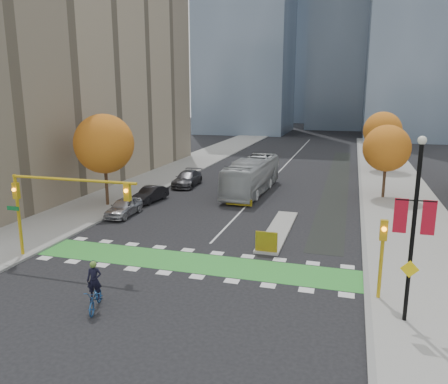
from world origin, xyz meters
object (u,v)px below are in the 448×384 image
Objects in this scene: parked_car_c at (187,179)px; hazard_board at (266,242)px; parked_car_b at (150,194)px; banner_lamppost at (414,223)px; tree_east_far at (383,131)px; bus at (252,176)px; tree_east_near at (387,148)px; cyclist at (95,294)px; tree_west at (104,144)px; traffic_signal_east at (382,247)px; traffic_signal_west at (52,196)px; parked_car_a at (124,207)px.

hazard_board is at bearing -58.92° from parked_car_c.
parked_car_c is at bearing 92.35° from parked_car_b.
parked_car_b is (-20.50, 17.06, -3.90)m from banner_lamppost.
bus is (-13.25, -17.00, -3.49)m from tree_east_far.
tree_east_near reaches higher than cyclist.
hazard_board is 35.13m from tree_east_far.
bus is at bearing -12.24° from parked_car_c.
tree_west is 11.88m from parked_car_c.
tree_west is 2.01× the size of traffic_signal_east.
cyclist is (-14.30, -27.25, -4.06)m from tree_east_near.
hazard_board is 0.25× the size of parked_car_c.
banner_lamppost is at bearing -31.68° from tree_west.
banner_lamppost is at bearing -41.79° from hazard_board.
traffic_signal_west reaches higher than traffic_signal_east.
tree_east_far reaches higher than hazard_board.
tree_east_far is (24.50, 26.00, -0.38)m from tree_west.
tree_east_near is 31.04m from cyclist.
tree_east_near is at bearing 6.69° from bus.
parked_car_b is at bearing -160.49° from tree_east_near.
tree_east_far is at bearing 55.47° from parked_car_b.
tree_east_near is 2.92× the size of cyclist.
parked_car_b is 7.67m from parked_car_c.
traffic_signal_east is at bearing -29.11° from parked_car_a.
parked_car_c reaches higher than parked_car_b.
banner_lamppost reaches higher than hazard_board.
hazard_board is 18.44m from tree_west.
tree_west is 6.22m from parked_car_a.
traffic_signal_west reaches higher than parked_car_a.
traffic_signal_east is at bearing -35.92° from hazard_board.
cyclist reaches higher than parked_car_c.
cyclist reaches higher than parked_car_b.
tree_east_far reaches higher than cyclist.
tree_east_near is 0.83× the size of traffic_signal_west.
tree_east_far is 32.13m from parked_car_b.
tree_east_near is 1.61× the size of parked_car_a.
parked_car_c is at bearing 129.55° from traffic_signal_east.
traffic_signal_west is 1.98× the size of parked_car_b.
bus reaches higher than cyclist.
tree_east_near is at bearing 86.19° from traffic_signal_east.
banner_lamppost is 1.89× the size of parked_car_a.
bus is at bearing -175.50° from tree_east_near.
tree_east_far is 21.84m from bus.
cyclist is at bearing -108.89° from tree_east_far.
banner_lamppost is (1.00, -2.00, 1.88)m from traffic_signal_east.
traffic_signal_east is at bearing -93.81° from tree_east_near.
tree_west is 0.99× the size of banner_lamppost.
traffic_signal_east is 0.93× the size of parked_car_a.
traffic_signal_east is 24.73m from parked_car_b.
parked_car_b is 0.77× the size of parked_car_c.
bus is 10.52m from parked_car_b.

